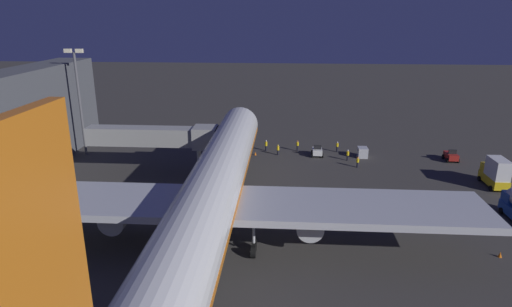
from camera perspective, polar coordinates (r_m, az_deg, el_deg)
The scene contains 17 objects.
ground_plane at distance 51.98m, azimuth -4.15°, elevation -7.26°, with size 320.00×320.00×0.00m, color #383533.
airliner_at_gate at distance 40.27m, azimuth -6.39°, elevation -6.46°, with size 52.03×65.07×19.57m.
jet_bridge at distance 62.41m, azimuth -12.12°, elevation 2.16°, with size 18.47×3.40×7.11m.
apron_floodlight_mast at distance 74.45m, azimuth -22.15°, elevation 7.15°, with size 2.90×0.50×16.92m.
catering_truck at distance 65.75m, azimuth 28.85°, elevation -2.19°, with size 2.36×5.10×4.01m.
pushback_tug at distance 71.05m, azimuth 8.01°, elevation 0.27°, with size 1.86×2.31×1.95m.
baggage_tug_lead at distance 74.62m, azimuth 24.14°, elevation -0.30°, with size 1.86×2.79×1.95m.
baggage_container_near_belt at distance 71.84m, azimuth 13.76°, elevation 0.15°, with size 1.50×1.82×1.63m, color #B7BABF.
ground_crew_near_nose_gear at distance 73.67m, azimuth 10.58°, elevation 0.93°, with size 0.40×0.40×1.78m.
ground_crew_by_belt_loader at distance 73.21m, azimuth 5.45°, elevation 1.08°, with size 0.40×0.40×1.82m.
ground_crew_marshaller_fwd at distance 73.06m, azimuth 1.33°, elevation 1.13°, with size 0.40×0.40×1.85m.
ground_crew_under_port_wing at distance 69.67m, azimuth 11.91°, elevation -0.14°, with size 0.40×0.40×1.76m.
ground_crew_by_tug at distance 66.86m, azimuth 13.15°, elevation -1.04°, with size 0.40×0.40×1.67m.
ground_crew_walking_aft at distance 70.93m, azimuth 2.89°, elevation 0.55°, with size 0.40×0.40×1.77m.
traffic_cone_nose_port at distance 70.97m, azimuth -0.09°, elevation -0.00°, with size 0.36×0.36×0.55m, color orange.
traffic_cone_nose_starboard at distance 71.40m, azimuth -3.62°, elevation 0.07°, with size 0.36×0.36×0.55m, color orange.
traffic_cone_wingtip_svc_side at distance 48.19m, azimuth 29.30°, elevation -11.45°, with size 0.36×0.36×0.55m, color orange.
Camera 1 is at (-6.94, 46.59, 21.97)m, focal length 30.58 mm.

